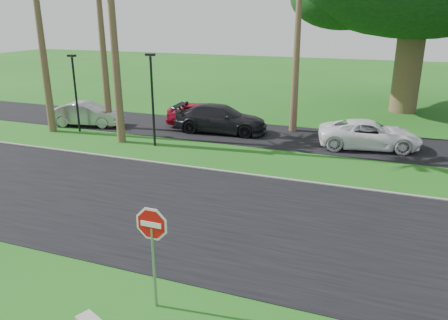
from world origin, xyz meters
The scene contains 12 objects.
ground centered at (0.00, 0.00, 0.00)m, with size 120.00×120.00×0.00m, color #1F5916.
road centered at (0.00, 2.00, 0.01)m, with size 120.00×8.00×0.02m, color black.
parking_strip centered at (0.00, 12.50, 0.01)m, with size 120.00×5.00×0.02m, color black.
curb centered at (0.00, 6.05, 0.03)m, with size 120.00×0.12×0.06m, color gray.
stop_sign_near centered at (0.50, -3.00, 1.77)m, with size 1.05×0.07×2.62m.
streetlight_left centered at (-11.50, 9.50, 2.50)m, with size 0.45×0.25×4.34m.
streetlight_right centered at (-6.00, 8.50, 2.65)m, with size 0.45×0.25×4.64m.
car_silver centered at (-11.91, 10.82, 0.70)m, with size 1.47×4.23×1.39m, color #9DA0A4.
car_red centered at (-5.29, 13.08, 0.73)m, with size 1.72×4.28×1.46m, color maroon.
car_dark centered at (-3.80, 12.23, 0.77)m, with size 2.16×5.31×1.54m, color black.
car_minivan centered at (4.32, 11.93, 0.69)m, with size 2.31×5.00×1.39m, color white.
utility_slab centered at (-0.64, -3.99, 0.03)m, with size 0.55×0.35×0.06m, color #9E9F97.
Camera 1 is at (5.00, -10.42, 6.41)m, focal length 35.00 mm.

